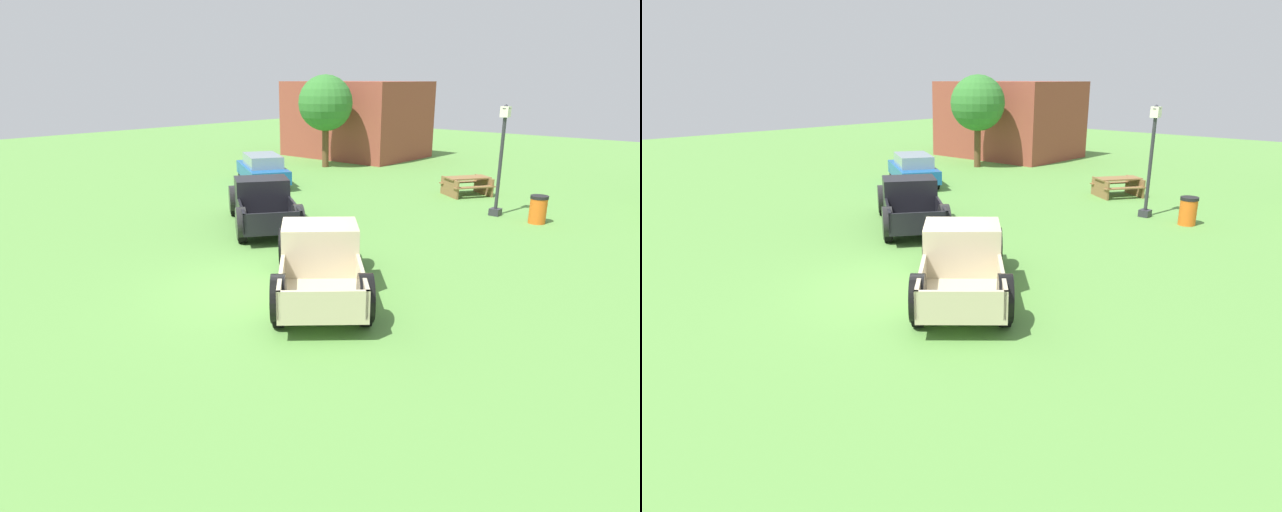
{
  "view_description": "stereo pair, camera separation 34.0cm",
  "coord_description": "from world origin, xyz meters",
  "views": [
    {
      "loc": [
        8.48,
        -8.2,
        4.69
      ],
      "look_at": [
        0.95,
        0.47,
        0.9
      ],
      "focal_mm": 30.23,
      "sensor_mm": 36.0,
      "label": 1
    },
    {
      "loc": [
        8.73,
        -7.97,
        4.69
      ],
      "look_at": [
        0.95,
        0.47,
        0.9
      ],
      "focal_mm": 30.23,
      "sensor_mm": 36.0,
      "label": 2
    }
  ],
  "objects": [
    {
      "name": "lamp_post_near",
      "position": [
        0.86,
        10.2,
        2.03
      ],
      "size": [
        0.36,
        0.36,
        3.87
      ],
      "color": "#2D2D33",
      "rests_on": "ground_plane"
    },
    {
      "name": "pickup_truck_behind_left",
      "position": [
        -4.61,
        3.9,
        0.75
      ],
      "size": [
        5.19,
        4.5,
        1.57
      ],
      "color": "black",
      "rests_on": "ground_plane"
    },
    {
      "name": "trash_can",
      "position": [
        2.4,
        10.07,
        0.48
      ],
      "size": [
        0.59,
        0.59,
        0.95
      ],
      "color": "orange",
      "rests_on": "ground_plane"
    },
    {
      "name": "pickup_truck_foreground",
      "position": [
        0.7,
        0.74,
        0.75
      ],
      "size": [
        4.77,
        4.99,
        1.56
      ],
      "color": "#C6B793",
      "rests_on": "ground_plane"
    },
    {
      "name": "brick_pavilion",
      "position": [
        -12.55,
        19.46,
        2.26
      ],
      "size": [
        7.78,
        5.73,
        4.52
      ],
      "color": "brown",
      "rests_on": "ground_plane"
    },
    {
      "name": "ground_plane",
      "position": [
        0.0,
        0.0,
        0.0
      ],
      "size": [
        80.0,
        80.0,
        0.0
      ],
      "primitive_type": "plane",
      "color": "#5B9342"
    },
    {
      "name": "sedan_distant_a",
      "position": [
        -9.74,
        8.75,
        0.74
      ],
      "size": [
        4.48,
        3.67,
        1.41
      ],
      "color": "#195699",
      "rests_on": "ground_plane"
    },
    {
      "name": "oak_tree_west",
      "position": [
        -11.02,
        14.71,
        3.41
      ],
      "size": [
        2.95,
        2.95,
        4.91
      ],
      "color": "brown",
      "rests_on": "ground_plane"
    },
    {
      "name": "picnic_table",
      "position": [
        -1.54,
        12.76,
        0.49
      ],
      "size": [
        2.23,
        2.32,
        0.78
      ],
      "color": "olive",
      "rests_on": "ground_plane"
    }
  ]
}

